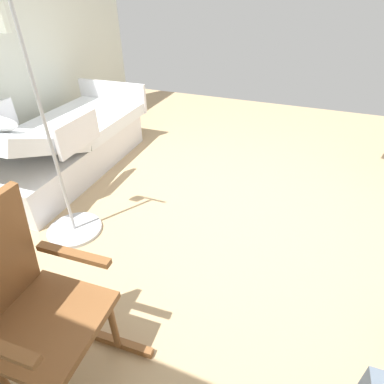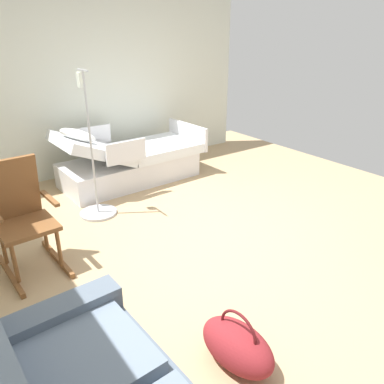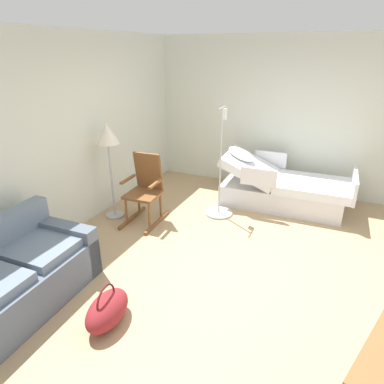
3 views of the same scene
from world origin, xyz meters
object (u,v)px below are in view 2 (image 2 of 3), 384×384
at_px(duffel_bag, 237,346).
at_px(iv_pole, 96,195).
at_px(hospital_bed, 130,162).
at_px(rocking_chair, 23,218).

relative_size(duffel_bag, iv_pole, 0.35).
distance_m(hospital_bed, rocking_chair, 2.27).
xyz_separation_m(rocking_chair, duffel_bag, (-1.99, -0.81, -0.35)).
bearing_deg(duffel_bag, hospital_bed, -15.79).
distance_m(hospital_bed, duffel_bag, 3.54).
relative_size(hospital_bed, iv_pole, 1.27).
distance_m(hospital_bed, iv_pole, 1.12).
bearing_deg(duffel_bag, rocking_chair, 22.14).
bearing_deg(rocking_chair, duffel_bag, -157.86).
bearing_deg(duffel_bag, iv_pole, -2.88).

